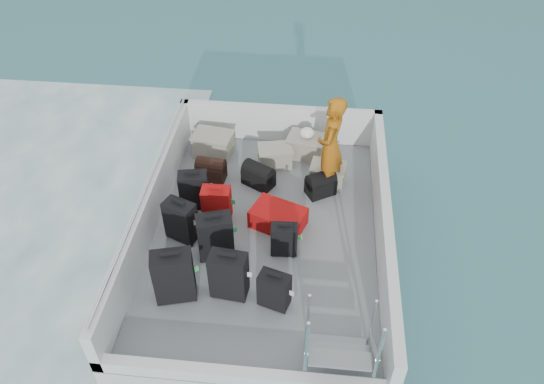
{
  "coord_description": "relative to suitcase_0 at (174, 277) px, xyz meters",
  "views": [
    {
      "loc": [
        0.67,
        -5.56,
        6.43
      ],
      "look_at": [
        0.05,
        0.5,
        1.0
      ],
      "focal_mm": 35.0,
      "sensor_mm": 36.0,
      "label": 1
    }
  ],
  "objects": [
    {
      "name": "crate_3",
      "position": [
        1.95,
        2.57,
        -0.24
      ],
      "size": [
        0.59,
        0.44,
        0.32
      ],
      "primitive_type": "cube",
      "rotation": [
        0.0,
        0.0,
        -0.14
      ],
      "color": "gray",
      "rests_on": "deck"
    },
    {
      "name": "suitcase_1",
      "position": [
        -0.17,
        1.08,
        -0.06
      ],
      "size": [
        0.52,
        0.41,
        0.68
      ],
      "primitive_type": "cube",
      "rotation": [
        0.0,
        0.0,
        -0.39
      ],
      "color": "black",
      "rests_on": "deck"
    },
    {
      "name": "suitcase_5",
      "position": [
        0.28,
        1.53,
        -0.1
      ],
      "size": [
        0.44,
        0.27,
        0.6
      ],
      "primitive_type": "cube",
      "rotation": [
        0.0,
        0.0,
        0.02
      ],
      "color": "#A50C0C",
      "rests_on": "deck"
    },
    {
      "name": "duffel_0",
      "position": [
        0.0,
        2.47,
        -0.24
      ],
      "size": [
        0.51,
        0.35,
        0.32
      ],
      "primitive_type": null,
      "rotation": [
        0.0,
        0.0,
        -0.11
      ],
      "color": "black",
      "rests_on": "deck"
    },
    {
      "name": "suitcase_8",
      "position": [
        1.23,
        1.48,
        -0.25
      ],
      "size": [
        0.92,
        0.77,
        0.31
      ],
      "primitive_type": "cube",
      "rotation": [
        0.0,
        0.0,
        1.2
      ],
      "color": "#A50C0C",
      "rests_on": "deck"
    },
    {
      "name": "crate_2",
      "position": [
        1.56,
        3.27,
        -0.22
      ],
      "size": [
        0.7,
        0.55,
        0.37
      ],
      "primitive_type": "cube",
      "rotation": [
        0.0,
        0.0,
        -0.22
      ],
      "color": "gray",
      "rests_on": "deck"
    },
    {
      "name": "duffel_2",
      "position": [
        1.85,
        2.28,
        -0.24
      ],
      "size": [
        0.54,
        0.49,
        0.32
      ],
      "primitive_type": null,
      "rotation": [
        0.0,
        0.0,
        0.53
      ],
      "color": "black",
      "rests_on": "deck"
    },
    {
      "name": "white_bag",
      "position": [
        1.56,
        3.27,
        0.06
      ],
      "size": [
        0.24,
        0.24,
        0.18
      ],
      "primitive_type": "ellipsoid",
      "color": "white",
      "rests_on": "crate_2"
    },
    {
      "name": "suitcase_2",
      "position": [
        -0.13,
        1.79,
        -0.08
      ],
      "size": [
        0.48,
        0.34,
        0.64
      ],
      "primitive_type": "cube",
      "rotation": [
        0.0,
        0.0,
        0.17
      ],
      "color": "black",
      "rests_on": "deck"
    },
    {
      "name": "crate_0",
      "position": [
        -0.08,
        3.16,
        -0.21
      ],
      "size": [
        0.71,
        0.54,
        0.39
      ],
      "primitive_type": "cube",
      "rotation": [
        0.0,
        0.0,
        -0.15
      ],
      "color": "gray",
      "rests_on": "deck"
    },
    {
      "name": "deck_fittings",
      "position": [
        1.39,
        0.98,
        -0.03
      ],
      "size": [
        3.6,
        5.0,
        0.9
      ],
      "color": "silver",
      "rests_on": "deck"
    },
    {
      "name": "suitcase_6",
      "position": [
        1.31,
        0.0,
        -0.12
      ],
      "size": [
        0.46,
        0.35,
        0.56
      ],
      "primitive_type": "cube",
      "rotation": [
        0.0,
        0.0,
        -0.3
      ],
      "color": "black",
      "rests_on": "deck"
    },
    {
      "name": "ground",
      "position": [
        1.05,
        1.3,
        -1.02
      ],
      "size": [
        160.0,
        160.0,
        0.0
      ],
      "primitive_type": "plane",
      "color": "#184655",
      "rests_on": "ground"
    },
    {
      "name": "suitcase_3",
      "position": [
        0.7,
        0.12,
        -0.04
      ],
      "size": [
        0.51,
        0.33,
        0.74
      ],
      "primitive_type": "cube",
      "rotation": [
        0.0,
        0.0,
        -0.1
      ],
      "color": "black",
      "rests_on": "deck"
    },
    {
      "name": "suitcase_7",
      "position": [
        1.36,
        0.93,
        -0.14
      ],
      "size": [
        0.39,
        0.23,
        0.53
      ],
      "primitive_type": "cube",
      "rotation": [
        0.0,
        0.0,
        0.05
      ],
      "color": "black",
      "rests_on": "deck"
    },
    {
      "name": "deck",
      "position": [
        1.05,
        1.3,
        -0.41
      ],
      "size": [
        3.3,
        4.7,
        0.02
      ],
      "primitive_type": "cube",
      "color": "gray",
      "rests_on": "ferry_hull"
    },
    {
      "name": "duffel_1",
      "position": [
        0.81,
        2.41,
        -0.24
      ],
      "size": [
        0.6,
        0.51,
        0.32
      ],
      "primitive_type": null,
      "rotation": [
        0.0,
        0.0,
        -0.52
      ],
      "color": "black",
      "rests_on": "deck"
    },
    {
      "name": "yellow_bag",
      "position": [
        1.88,
        3.1,
        -0.29
      ],
      "size": [
        0.28,
        0.26,
        0.22
      ],
      "primitive_type": "ellipsoid",
      "color": "yellow",
      "rests_on": "deck"
    },
    {
      "name": "suitcase_0",
      "position": [
        0.0,
        0.0,
        0.0
      ],
      "size": [
        0.58,
        0.42,
        0.81
      ],
      "primitive_type": "cube",
      "rotation": [
        0.0,
        0.0,
        0.26
      ],
      "color": "black",
      "rests_on": "deck"
    },
    {
      "name": "crate_1",
      "position": [
        1.04,
        2.96,
        -0.24
      ],
      "size": [
        0.61,
        0.48,
        0.33
      ],
      "primitive_type": "cube",
      "rotation": [
        0.0,
        0.0,
        0.21
      ],
      "color": "gray",
      "rests_on": "deck"
    },
    {
      "name": "suitcase_4",
      "position": [
        0.4,
        0.8,
        -0.04
      ],
      "size": [
        0.56,
        0.42,
        0.73
      ],
      "primitive_type": "cube",
      "rotation": [
        0.0,
        0.0,
        0.29
      ],
      "color": "black",
      "rests_on": "deck"
    },
    {
      "name": "passenger",
      "position": [
        1.95,
        2.44,
        0.45
      ],
      "size": [
        0.5,
        0.68,
        1.7
      ],
      "primitive_type": "imported",
      "rotation": [
        0.0,
        0.0,
        -1.73
      ],
      "color": "orange",
      "rests_on": "deck"
    },
    {
      "name": "ferry_hull",
      "position": [
        1.05,
        1.3,
        -0.72
      ],
      "size": [
        3.6,
        5.0,
        0.6
      ],
      "primitive_type": "cube",
      "color": "silver",
      "rests_on": "ground"
    }
  ]
}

